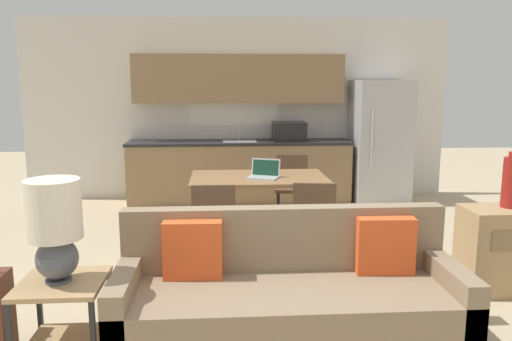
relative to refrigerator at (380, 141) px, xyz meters
The scene contains 12 objects.
wall_back 2.17m from the refrigerator, 168.39° to the left, with size 6.40×0.07×2.70m.
kitchen_counter 2.06m from the refrigerator, behind, with size 3.27×0.65×2.15m.
refrigerator is the anchor object (origin of this frame).
dining_table 2.68m from the refrigerator, 136.40° to the right, with size 1.48×0.90×0.73m.
couch 4.51m from the refrigerator, 115.01° to the right, with size 2.27×0.80×0.89m.
side_table 5.38m from the refrigerator, 128.60° to the right, with size 0.52×0.52×0.53m.
table_lamp 5.36m from the refrigerator, 128.70° to the right, with size 0.33×0.33×0.65m.
vase 3.30m from the refrigerator, 88.82° to the right, with size 0.15×0.15×0.47m.
dining_chair_near_left 3.61m from the refrigerator, 132.26° to the right, with size 0.43×0.43×0.83m.
dining_chair_far_right 1.83m from the refrigerator, 144.48° to the right, with size 0.48×0.48×0.83m.
dining_chair_near_right 3.04m from the refrigerator, 119.13° to the right, with size 0.47×0.47×0.83m.
laptop 2.68m from the refrigerator, 134.55° to the right, with size 0.39×0.35×0.20m.
Camera 1 is at (-0.25, -3.00, 1.75)m, focal length 35.00 mm.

